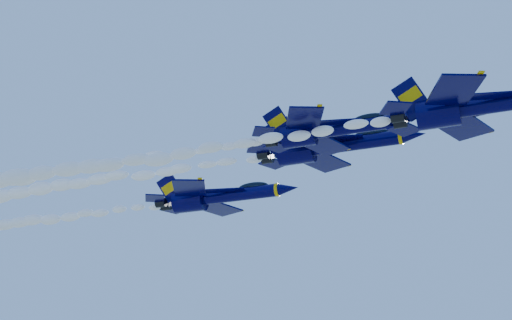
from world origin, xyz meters
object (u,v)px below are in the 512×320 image
(jet_second, at_px, (329,130))
(jet_fourth, at_px, (217,197))
(jet_third, at_px, (329,146))
(jet_lead, at_px, (479,106))

(jet_second, xyz_separation_m, jet_fourth, (-21.02, 21.59, 2.52))
(jet_second, bearing_deg, jet_third, 104.94)
(jet_lead, bearing_deg, jet_fourth, 145.33)
(jet_third, bearing_deg, jet_fourth, 143.38)
(jet_second, xyz_separation_m, jet_third, (-1.99, 7.45, 1.50))
(jet_third, relative_size, jet_fourth, 0.90)
(jet_lead, relative_size, jet_second, 1.13)
(jet_fourth, bearing_deg, jet_lead, -34.67)
(jet_third, distance_m, jet_fourth, 23.73)
(jet_third, height_order, jet_fourth, jet_fourth)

